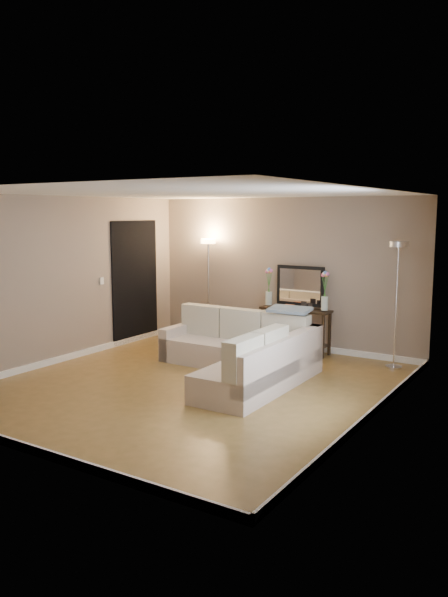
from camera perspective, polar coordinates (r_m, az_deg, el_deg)
The scene contains 23 objects.
floor at distance 8.08m, azimuth -3.07°, elevation -8.49°, with size 5.00×5.50×0.01m, color olive.
ceiling at distance 7.73m, azimuth -3.22°, elevation 10.35°, with size 5.00×5.50×0.01m, color white.
wall_back at distance 10.16m, azimuth 5.92°, elevation 2.48°, with size 5.00×0.02×2.60m, color gray.
wall_front at distance 5.81m, azimuth -19.14°, elevation -2.40°, with size 5.00×0.02×2.60m, color gray.
wall_left at distance 9.47m, azimuth -15.62°, elevation 1.79°, with size 0.02×5.50×2.60m, color gray.
wall_right at distance 6.68m, azimuth 14.69°, elevation -0.84°, with size 0.02×5.50×2.60m, color gray.
baseboard_back at distance 10.34m, azimuth 5.76°, elevation -4.43°, with size 5.00×0.03×0.10m, color white.
baseboard_front at distance 6.17m, azimuth -18.38°, elevation -13.84°, with size 5.00×0.03×0.10m, color white.
baseboard_left at distance 9.67m, azimuth -15.23°, elevation -5.60°, with size 0.03×5.50×0.10m, color white.
baseboard_right at distance 6.99m, azimuth 14.11°, elevation -10.98°, with size 0.03×5.50×0.10m, color white.
doorway at distance 10.68m, azimuth -8.71°, elevation 1.64°, with size 0.02×1.20×2.20m, color black.
switch_plate at distance 10.04m, azimuth -11.90°, elevation 1.71°, with size 0.02×0.08×0.12m, color white.
sectional_sofa at distance 8.47m, azimuth 1.98°, elevation -5.42°, with size 2.44×2.34×0.86m.
throw_blanket at distance 8.67m, azimuth 6.45°, elevation -1.09°, with size 0.62×0.35×0.05m, color slate.
console_table at distance 9.90m, azimuth 6.60°, elevation -2.81°, with size 1.23×0.35×0.75m.
leaning_mirror at distance 9.89m, azimuth 7.48°, elevation 1.24°, with size 0.86×0.06×0.68m.
table_decor at distance 9.77m, azimuth 6.94°, elevation -0.71°, with size 0.52×0.12×0.12m.
flower_vase_left at distance 10.00m, azimuth 4.42°, elevation 0.94°, with size 0.14×0.11×0.64m.
flower_vase_right at distance 9.55m, azimuth 9.85°, elevation 0.48°, with size 0.14×0.11×0.64m.
floor_lamp_lit at distance 10.71m, azimuth -1.54°, elevation 2.93°, with size 0.34×0.34×1.87m.
floor_lamp_unlit at distance 9.03m, azimuth 16.63°, elevation 1.81°, with size 0.34×0.34×1.92m.
charcoal_rug at distance 10.60m, azimuth -2.51°, elevation -4.31°, with size 1.22×0.91×0.02m, color black.
black_bag at distance 10.53m, azimuth -3.75°, elevation -3.81°, with size 0.35×0.24×0.22m, color black.
Camera 1 is at (4.49, -6.30, 2.34)m, focal length 35.00 mm.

